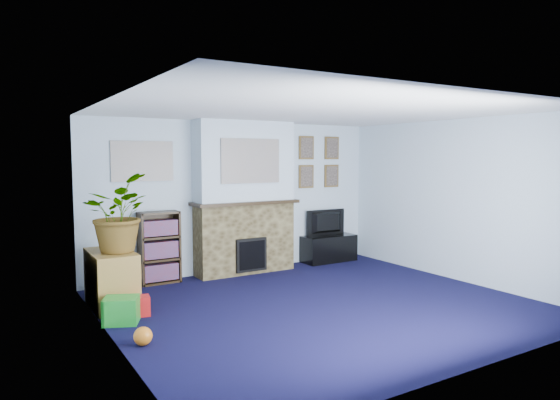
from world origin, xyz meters
TOP-DOWN VIEW (x-y plane):
  - floor at (0.00, 0.00)m, footprint 5.00×4.50m
  - ceiling at (0.00, 0.00)m, footprint 5.00×4.50m
  - wall_back at (0.00, 2.25)m, footprint 5.00×0.04m
  - wall_front at (0.00, -2.25)m, footprint 5.00×0.04m
  - wall_left at (-2.50, 0.00)m, footprint 0.04×4.50m
  - wall_right at (2.50, 0.00)m, footprint 0.04×4.50m
  - chimney_breast at (0.00, 2.05)m, footprint 1.72×0.50m
  - collage_main at (0.00, 1.84)m, footprint 1.00×0.03m
  - collage_left at (-1.55, 2.23)m, footprint 0.90×0.03m
  - portrait_tl at (1.30, 2.23)m, footprint 0.30×0.03m
  - portrait_tr at (1.85, 2.23)m, footprint 0.30×0.03m
  - portrait_bl at (1.30, 2.23)m, footprint 0.30×0.03m
  - portrait_br at (1.85, 2.23)m, footprint 0.30×0.03m
  - tv_stand at (1.65, 2.03)m, footprint 0.97×0.41m
  - television at (1.65, 2.05)m, footprint 0.78×0.12m
  - bookshelf at (-1.38, 2.11)m, footprint 0.58×0.28m
  - sideboard at (-2.24, 1.29)m, footprint 0.49×0.88m
  - potted_plant at (-2.19, 1.24)m, footprint 0.86×0.96m
  - mantel_clock at (-0.03, 2.00)m, footprint 0.09×0.05m
  - mantel_candle at (0.29, 2.00)m, footprint 0.05×0.05m
  - mantel_teddy at (-0.60, 2.00)m, footprint 0.12×0.12m
  - mantel_can at (0.74, 2.00)m, footprint 0.06×0.06m
  - green_crate at (-2.30, 0.58)m, footprint 0.46×0.42m
  - toy_ball at (-2.28, -0.20)m, footprint 0.18×0.18m
  - toy_block at (-2.03, 0.74)m, footprint 0.21×0.21m
  - toy_tube at (-2.18, 1.02)m, footprint 0.34×0.15m

SIDE VIEW (x-z plane):
  - floor at x=0.00m, z-range -0.01..0.01m
  - toy_tube at x=-2.18m, z-range -0.03..0.17m
  - toy_ball at x=-2.28m, z-range 0.00..0.18m
  - toy_block at x=-2.03m, z-range 0.00..0.22m
  - green_crate at x=-2.30m, z-range -0.01..0.29m
  - tv_stand at x=1.65m, z-range -0.01..0.46m
  - sideboard at x=-2.24m, z-range 0.01..0.69m
  - bookshelf at x=-1.38m, z-range -0.02..1.03m
  - television at x=1.65m, z-range 0.46..0.91m
  - potted_plant at x=-2.19m, z-range 0.69..1.64m
  - chimney_breast at x=0.00m, z-range -0.02..2.38m
  - wall_back at x=0.00m, z-range 0.00..2.40m
  - wall_front at x=0.00m, z-range 0.00..2.40m
  - wall_left at x=-2.50m, z-range 0.00..2.40m
  - wall_right at x=2.50m, z-range 0.00..2.40m
  - mantel_can at x=0.74m, z-range 1.15..1.27m
  - mantel_teddy at x=-0.60m, z-range 1.16..1.27m
  - mantel_clock at x=-0.03m, z-range 1.16..1.28m
  - mantel_candle at x=0.29m, z-range 1.14..1.32m
  - portrait_bl at x=1.30m, z-range 1.30..1.70m
  - portrait_br at x=1.85m, z-range 1.30..1.70m
  - collage_left at x=-1.55m, z-range 1.49..2.07m
  - collage_main at x=0.00m, z-range 1.44..2.12m
  - portrait_tl at x=1.30m, z-range 1.80..2.20m
  - portrait_tr at x=1.85m, z-range 1.80..2.20m
  - ceiling at x=0.00m, z-range 2.40..2.40m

